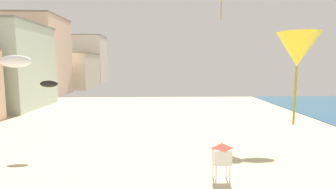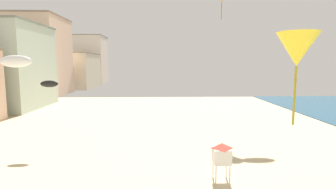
{
  "view_description": "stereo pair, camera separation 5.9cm",
  "coord_description": "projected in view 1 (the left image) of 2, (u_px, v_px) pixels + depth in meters",
  "views": [
    {
      "loc": [
        2.0,
        0.87,
        7.71
      ],
      "look_at": [
        2.62,
        18.82,
        5.55
      ],
      "focal_mm": 27.82,
      "sensor_mm": 36.0,
      "label": 1
    },
    {
      "loc": [
        2.06,
        0.86,
        7.71
      ],
      "look_at": [
        2.62,
        18.82,
        5.55
      ],
      "focal_mm": 27.82,
      "sensor_mm": 36.0,
      "label": 2
    }
  ],
  "objects": [
    {
      "name": "boardwalk_hotel_far",
      "position": [
        41.0,
        56.0,
        62.0
      ],
      "size": [
        10.45,
        14.53,
        18.69
      ],
      "color": "beige",
      "rests_on": "ground"
    },
    {
      "name": "lifeguard_stand",
      "position": [
        222.0,
        154.0,
        17.02
      ],
      "size": [
        1.1,
        1.1,
        2.55
      ],
      "rotation": [
        0.0,
        0.0,
        -0.13
      ],
      "color": "white",
      "rests_on": "ground"
    },
    {
      "name": "boardwalk_hotel_distant",
      "position": [
        69.0,
        70.0,
        81.88
      ],
      "size": [
        15.24,
        18.42,
        10.89
      ],
      "color": "beige",
      "rests_on": "ground"
    },
    {
      "name": "kite_white_parafoil",
      "position": [
        15.0,
        61.0,
        18.86
      ],
      "size": [
        2.29,
        0.64,
        0.89
      ],
      "color": "white"
    },
    {
      "name": "kite_black_parafoil",
      "position": [
        49.0,
        84.0,
        23.78
      ],
      "size": [
        1.61,
        0.45,
        0.63
      ],
      "color": "black"
    },
    {
      "name": "kite_yellow_delta",
      "position": [
        298.0,
        49.0,
        9.91
      ],
      "size": [
        1.58,
        1.58,
        3.58
      ],
      "color": "yellow"
    },
    {
      "name": "boardwalk_hotel_furthest",
      "position": [
        86.0,
        60.0,
        100.06
      ],
      "size": [
        14.32,
        13.34,
        18.1
      ],
      "color": "silver",
      "rests_on": "ground"
    }
  ]
}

